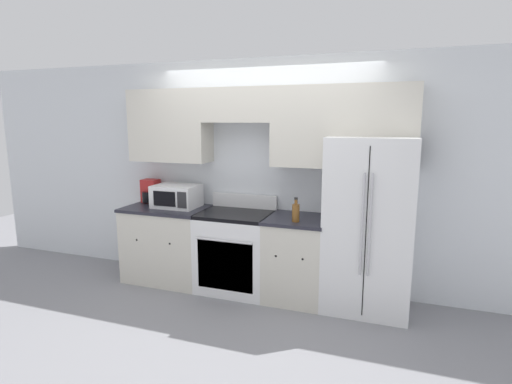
% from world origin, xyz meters
% --- Properties ---
extents(ground_plane, '(12.00, 12.00, 0.00)m').
position_xyz_m(ground_plane, '(0.00, 0.00, 0.00)').
color(ground_plane, gray).
extents(wall_back, '(8.00, 0.39, 2.60)m').
position_xyz_m(wall_back, '(0.01, 0.59, 1.52)').
color(wall_back, silver).
rests_on(wall_back, ground_plane).
extents(lower_cabinets_left, '(0.99, 0.64, 0.90)m').
position_xyz_m(lower_cabinets_left, '(-1.13, 0.31, 0.45)').
color(lower_cabinets_left, beige).
rests_on(lower_cabinets_left, ground_plane).
extents(lower_cabinets_right, '(0.64, 0.64, 0.90)m').
position_xyz_m(lower_cabinets_right, '(0.46, 0.31, 0.45)').
color(lower_cabinets_right, beige).
rests_on(lower_cabinets_right, ground_plane).
extents(oven_range, '(0.80, 0.65, 1.06)m').
position_xyz_m(oven_range, '(-0.25, 0.31, 0.45)').
color(oven_range, white).
rests_on(oven_range, ground_plane).
extents(refrigerator, '(0.84, 0.78, 1.76)m').
position_xyz_m(refrigerator, '(1.19, 0.37, 0.88)').
color(refrigerator, white).
rests_on(refrigerator, ground_plane).
extents(microwave, '(0.52, 0.39, 0.26)m').
position_xyz_m(microwave, '(-1.01, 0.36, 1.03)').
color(microwave, white).
rests_on(microwave, lower_cabinets_left).
extents(bottle, '(0.08, 0.08, 0.25)m').
position_xyz_m(bottle, '(0.48, 0.15, 1.00)').
color(bottle, brown).
rests_on(bottle, lower_cabinets_right).
extents(paper_towel_holder, '(0.20, 0.22, 0.29)m').
position_xyz_m(paper_towel_holder, '(-1.47, 0.49, 1.03)').
color(paper_towel_holder, '#B22323').
rests_on(paper_towel_holder, lower_cabinets_left).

